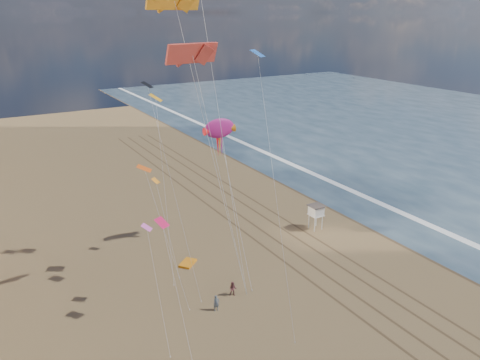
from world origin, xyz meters
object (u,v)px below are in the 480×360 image
Objects in this scene: lifeguard_stand at (316,211)px; kite_flyer_b at (233,289)px; show_kite at (219,129)px; kite_flyer_a at (216,303)px; grounded_kite at (188,263)px.

lifeguard_stand is 2.15× the size of kite_flyer_b.
show_kite is 19.92m from kite_flyer_b.
kite_flyer_a is at bearing -119.77° from kite_flyer_b.
kite_flyer_a reaches higher than kite_flyer_b.
kite_flyer_a is (-1.38, -10.20, 0.75)m from grounded_kite.
lifeguard_stand is at bearing -40.81° from grounded_kite.
lifeguard_stand is 0.18× the size of show_kite.
lifeguard_stand is 20.45m from kite_flyer_b.
kite_flyer_b is (-18.43, -8.64, -1.94)m from lifeguard_stand.
show_kite is at bearing 63.48° from kite_flyer_a.
lifeguard_stand is at bearing -16.33° from show_kite.
kite_flyer_b is (1.43, -8.72, 0.71)m from grounded_kite.
kite_flyer_a is 3.18m from kite_flyer_b.
grounded_kite is at bearing 85.74° from kite_flyer_a.
show_kite is 21.74m from kite_flyer_a.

